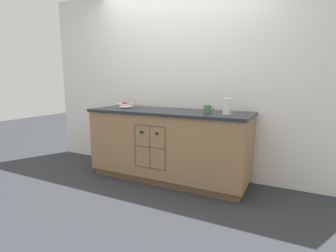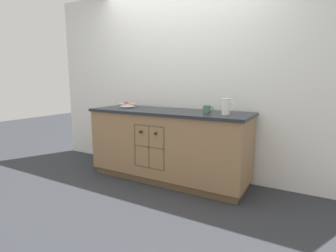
# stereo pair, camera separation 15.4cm
# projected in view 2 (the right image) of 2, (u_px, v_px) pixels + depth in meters

# --- Properties ---
(ground_plane) EXTENTS (14.00, 14.00, 0.00)m
(ground_plane) POSITION_uv_depth(u_px,v_px,m) (168.00, 179.00, 3.44)
(ground_plane) COLOR #2D3035
(back_wall) EXTENTS (4.43, 0.06, 2.55)m
(back_wall) POSITION_uv_depth(u_px,v_px,m) (182.00, 80.00, 3.56)
(back_wall) COLOR white
(back_wall) RESTS_ON ground_plane
(kitchen_island) EXTENTS (2.07, 0.69, 0.90)m
(kitchen_island) POSITION_uv_depth(u_px,v_px,m) (168.00, 145.00, 3.36)
(kitchen_island) COLOR brown
(kitchen_island) RESTS_ON ground_plane
(fruit_bowl) EXTENTS (0.24, 0.24, 0.08)m
(fruit_bowl) POSITION_uv_depth(u_px,v_px,m) (127.00, 105.00, 3.67)
(fruit_bowl) COLOR silver
(fruit_bowl) RESTS_ON kitchen_island
(white_pitcher) EXTENTS (0.15, 0.10, 0.18)m
(white_pitcher) POSITION_uv_depth(u_px,v_px,m) (226.00, 106.00, 2.85)
(white_pitcher) COLOR white
(white_pitcher) RESTS_ON kitchen_island
(ceramic_mug) EXTENTS (0.12, 0.09, 0.09)m
(ceramic_mug) POSITION_uv_depth(u_px,v_px,m) (207.00, 109.00, 3.05)
(ceramic_mug) COLOR #4C7A56
(ceramic_mug) RESTS_ON kitchen_island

